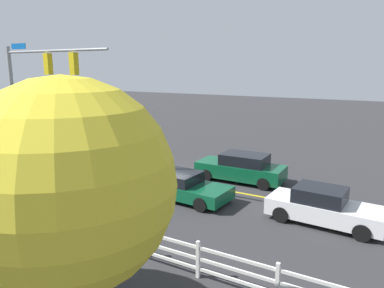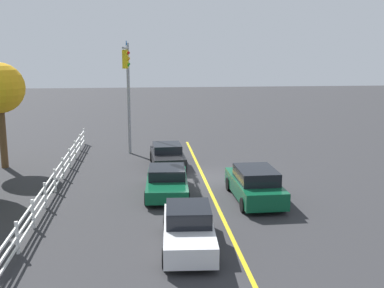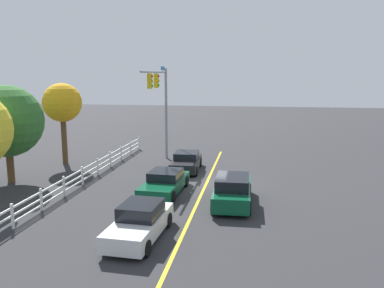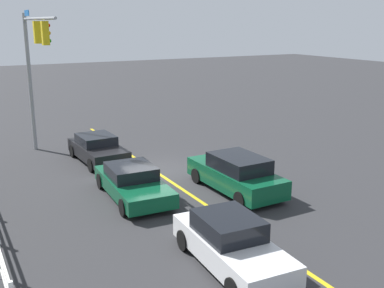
{
  "view_description": "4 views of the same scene",
  "coord_description": "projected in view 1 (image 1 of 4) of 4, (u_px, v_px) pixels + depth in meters",
  "views": [
    {
      "loc": [
        -11.24,
        15.87,
        6.04
      ],
      "look_at": [
        -2.05,
        0.12,
        2.22
      ],
      "focal_mm": 33.77,
      "sensor_mm": 36.0,
      "label": 1
    },
    {
      "loc": [
        -24.59,
        3.14,
        6.86
      ],
      "look_at": [
        -3.25,
        0.97,
        2.53
      ],
      "focal_mm": 44.78,
      "sensor_mm": 36.0,
      "label": 2
    },
    {
      "loc": [
        -23.83,
        -2.91,
        6.7
      ],
      "look_at": [
        -2.78,
        0.51,
        2.91
      ],
      "focal_mm": 36.87,
      "sensor_mm": 36.0,
      "label": 3
    },
    {
      "loc": [
        -18.88,
        8.33,
        6.71
      ],
      "look_at": [
        -3.44,
        -0.11,
        2.08
      ],
      "focal_mm": 43.52,
      "sensor_mm": 36.0,
      "label": 4
    }
  ],
  "objects": [
    {
      "name": "lane_center_stripe",
      "position": [
        226.0,
        190.0,
        18.22
      ],
      "size": [
        28.0,
        0.16,
        0.01
      ],
      "primitive_type": "cube",
      "color": "gold",
      "rests_on": "ground_plane"
    },
    {
      "name": "tree_1",
      "position": [
        69.0,
        186.0,
        6.77
      ],
      "size": [
        4.1,
        4.1,
        5.94
      ],
      "color": "brown",
      "rests_on": "ground_plane"
    },
    {
      "name": "ground_plane",
      "position": [
        161.0,
        178.0,
        20.2
      ],
      "size": [
        120.0,
        120.0,
        0.0
      ],
      "primitive_type": "plane",
      "color": "#2D2D30"
    },
    {
      "name": "car_1",
      "position": [
        181.0,
        186.0,
        17.0
      ],
      "size": [
        4.7,
        2.19,
        1.26
      ],
      "rotation": [
        0.0,
        0.0,
        3.09
      ],
      "color": "#0C4C2D",
      "rests_on": "ground_plane"
    },
    {
      "name": "white_rail_fence",
      "position": [
        107.0,
        231.0,
        12.28
      ],
      "size": [
        26.1,
        0.1,
        1.15
      ],
      "color": "white",
      "rests_on": "ground_plane"
    },
    {
      "name": "car_0",
      "position": [
        324.0,
        207.0,
        14.22
      ],
      "size": [
        4.47,
        2.0,
        1.46
      ],
      "rotation": [
        0.0,
        0.0,
        3.09
      ],
      "color": "silver",
      "rests_on": "ground_plane"
    },
    {
      "name": "signal_assembly",
      "position": [
        36.0,
        88.0,
        17.99
      ],
      "size": [
        6.95,
        0.37,
        7.27
      ],
      "color": "gray",
      "rests_on": "ground_plane"
    },
    {
      "name": "car_3",
      "position": [
        241.0,
        168.0,
        19.6
      ],
      "size": [
        4.76,
        2.01,
        1.54
      ],
      "rotation": [
        0.0,
        0.0,
        6.3
      ],
      "color": "#0C4C2D",
      "rests_on": "ground_plane"
    },
    {
      "name": "car_2",
      "position": [
        101.0,
        168.0,
        19.9
      ],
      "size": [
        4.25,
        2.02,
        1.31
      ],
      "rotation": [
        0.0,
        0.0,
        3.18
      ],
      "color": "black",
      "rests_on": "ground_plane"
    }
  ]
}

